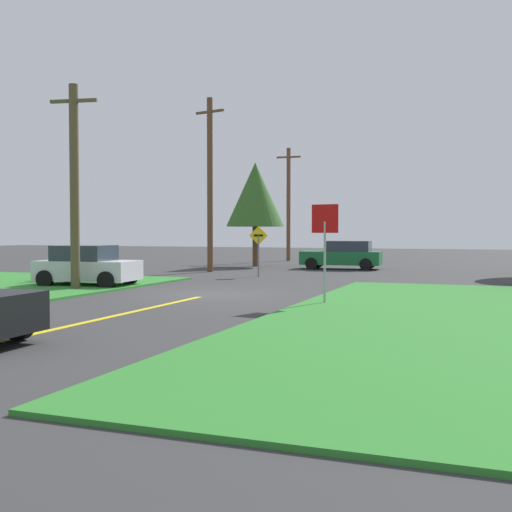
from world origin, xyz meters
The scene contains 10 objects.
ground_plane centered at (0.00, 0.00, 0.00)m, with size 120.00×120.00×0.00m, color #353535.
lane_stripe_center centered at (0.00, -8.00, 0.01)m, with size 0.20×14.00×0.01m, color yellow.
stop_sign centered at (4.42, -1.72, 2.12)m, with size 0.83×0.18×2.96m.
parked_car_near_building centered at (-5.89, 1.10, 0.80)m, with size 4.00×2.47×1.62m.
car_approaching_junction centered at (0.99, 15.87, 0.81)m, with size 4.60×2.28×1.62m.
utility_pole_near centered at (-5.30, -0.44, 3.85)m, with size 1.79×0.43×7.51m.
utility_pole_mid centered at (-5.14, 11.03, 4.74)m, with size 1.78×0.52×9.25m.
utility_pole_far centered at (-5.03, 24.51, 4.24)m, with size 1.80×0.29×8.23m.
direction_sign centered at (-1.46, 8.54, 1.50)m, with size 0.90×0.15×2.42m.
pine_tree_center centered at (-4.72, 16.78, 4.41)m, with size 3.57×3.57×6.40m.
Camera 1 is at (9.08, -19.90, 2.18)m, focal length 44.63 mm.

